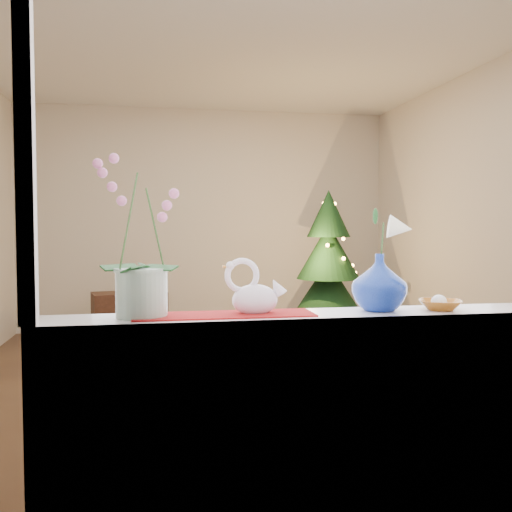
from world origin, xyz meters
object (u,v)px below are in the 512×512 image
Objects in this scene: swan at (255,288)px; blue_vase at (379,278)px; amber_dish at (440,306)px; xmas_tree at (328,267)px; orchid_pot at (141,236)px; side_table at (129,319)px; paperweight at (439,303)px.

swan is 0.92× the size of blue_vase.
blue_vase is at bearing 172.83° from amber_dish.
xmas_tree is (0.70, 3.77, -0.11)m from amber_dish.
orchid_pot is 0.37× the size of xmas_tree.
orchid_pot is at bearing 178.37° from amber_dish.
swan is at bearing -179.60° from blue_vase.
blue_vase is 0.36× the size of side_table.
orchid_pot is 4.21m from xmas_tree.
orchid_pot reaches higher than amber_dish.
swan reaches higher than side_table.
side_table is (-1.41, 4.01, -0.67)m from paperweight.
orchid_pot is 4.23× the size of amber_dish.
xmas_tree is at bearing 93.02° from swan.
paperweight is at bearing -10.64° from blue_vase.
orchid_pot reaches higher than swan.
swan is (0.44, -0.01, -0.21)m from orchid_pot.
paperweight is (1.20, -0.05, -0.28)m from orchid_pot.
side_table is (-0.65, 3.97, -0.74)m from swan.
blue_vase is (0.52, 0.00, 0.03)m from swan.
swan is at bearing 177.90° from amber_dish.
swan is 1.68× the size of amber_dish.
swan reaches higher than amber_dish.
orchid_pot is 1.25m from amber_dish.
amber_dish is at bearing 45.30° from paperweight.
side_table is (-2.13, 0.23, -0.55)m from xmas_tree.
side_table is at bearing 106.43° from blue_vase.
paperweight is at bearing -2.29° from orchid_pot.
xmas_tree reaches higher than amber_dish.
paperweight reaches higher than side_table.
amber_dish is (0.25, -0.03, -0.12)m from blue_vase.
orchid_pot is 9.43× the size of paperweight.
blue_vase is 1.84× the size of amber_dish.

